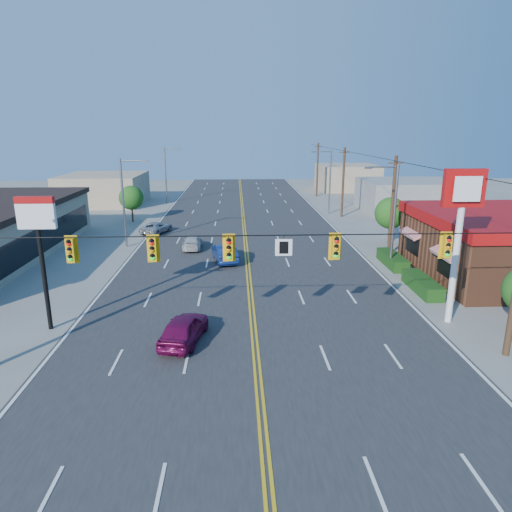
{
  "coord_description": "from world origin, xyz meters",
  "views": [
    {
      "loc": [
        -0.87,
        -19.27,
        10.44
      ],
      "look_at": [
        0.44,
        10.32,
        2.2
      ],
      "focal_mm": 32.0,
      "sensor_mm": 36.0,
      "label": 1
    }
  ],
  "objects_px": {
    "signal_span": "(254,260)",
    "car_silver": "(157,228)",
    "kfc_pylon": "(461,216)",
    "car_white": "(193,243)",
    "pizza_hut_sign": "(39,236)",
    "car_blue": "(225,253)",
    "car_magenta": "(184,329)"
  },
  "relations": [
    {
      "from": "kfc_pylon",
      "to": "car_magenta",
      "type": "relative_size",
      "value": 2.02
    },
    {
      "from": "kfc_pylon",
      "to": "car_magenta",
      "type": "bearing_deg",
      "value": -172.18
    },
    {
      "from": "signal_span",
      "to": "car_magenta",
      "type": "bearing_deg",
      "value": 149.86
    },
    {
      "from": "pizza_hut_sign",
      "to": "car_blue",
      "type": "distance_m",
      "value": 16.17
    },
    {
      "from": "car_blue",
      "to": "car_magenta",
      "type": "bearing_deg",
      "value": 72.02
    },
    {
      "from": "kfc_pylon",
      "to": "car_blue",
      "type": "xyz_separation_m",
      "value": [
        -12.84,
        12.55,
        -5.32
      ]
    },
    {
      "from": "car_magenta",
      "to": "car_blue",
      "type": "distance_m",
      "value": 14.65
    },
    {
      "from": "signal_span",
      "to": "car_silver",
      "type": "relative_size",
      "value": 5.85
    },
    {
      "from": "kfc_pylon",
      "to": "car_blue",
      "type": "bearing_deg",
      "value": 135.65
    },
    {
      "from": "car_blue",
      "to": "signal_span",
      "type": "bearing_deg",
      "value": 84.71
    },
    {
      "from": "signal_span",
      "to": "car_blue",
      "type": "xyz_separation_m",
      "value": [
        -1.72,
        16.55,
        -4.16
      ]
    },
    {
      "from": "signal_span",
      "to": "car_silver",
      "type": "xyz_separation_m",
      "value": [
        -9.02,
        27.5,
        -4.31
      ]
    },
    {
      "from": "car_magenta",
      "to": "car_silver",
      "type": "distance_m",
      "value": 26.1
    },
    {
      "from": "car_silver",
      "to": "kfc_pylon",
      "type": "bearing_deg",
      "value": 150.74
    },
    {
      "from": "pizza_hut_sign",
      "to": "car_silver",
      "type": "distance_m",
      "value": 24.01
    },
    {
      "from": "kfc_pylon",
      "to": "pizza_hut_sign",
      "type": "height_order",
      "value": "kfc_pylon"
    },
    {
      "from": "signal_span",
      "to": "pizza_hut_sign",
      "type": "xyz_separation_m",
      "value": [
        -10.88,
        4.0,
        0.3
      ]
    },
    {
      "from": "car_blue",
      "to": "car_silver",
      "type": "relative_size",
      "value": 1.06
    },
    {
      "from": "signal_span",
      "to": "car_white",
      "type": "bearing_deg",
      "value": 102.73
    },
    {
      "from": "kfc_pylon",
      "to": "pizza_hut_sign",
      "type": "distance_m",
      "value": 22.02
    },
    {
      "from": "car_magenta",
      "to": "car_silver",
      "type": "relative_size",
      "value": 1.01
    },
    {
      "from": "kfc_pylon",
      "to": "car_silver",
      "type": "distance_m",
      "value": 31.42
    },
    {
      "from": "car_blue",
      "to": "car_white",
      "type": "xyz_separation_m",
      "value": [
        -2.97,
        4.2,
        -0.15
      ]
    },
    {
      "from": "signal_span",
      "to": "car_blue",
      "type": "relative_size",
      "value": 5.53
    },
    {
      "from": "signal_span",
      "to": "kfc_pylon",
      "type": "relative_size",
      "value": 2.86
    },
    {
      "from": "car_magenta",
      "to": "car_white",
      "type": "xyz_separation_m",
      "value": [
        -1.24,
        18.75,
        -0.14
      ]
    },
    {
      "from": "car_magenta",
      "to": "car_blue",
      "type": "xyz_separation_m",
      "value": [
        1.73,
        14.55,
        0.01
      ]
    },
    {
      "from": "pizza_hut_sign",
      "to": "car_silver",
      "type": "bearing_deg",
      "value": 85.47
    },
    {
      "from": "car_blue",
      "to": "car_silver",
      "type": "distance_m",
      "value": 13.16
    },
    {
      "from": "kfc_pylon",
      "to": "pizza_hut_sign",
      "type": "relative_size",
      "value": 1.24
    },
    {
      "from": "signal_span",
      "to": "car_magenta",
      "type": "distance_m",
      "value": 5.77
    },
    {
      "from": "signal_span",
      "to": "kfc_pylon",
      "type": "bearing_deg",
      "value": 19.78
    }
  ]
}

